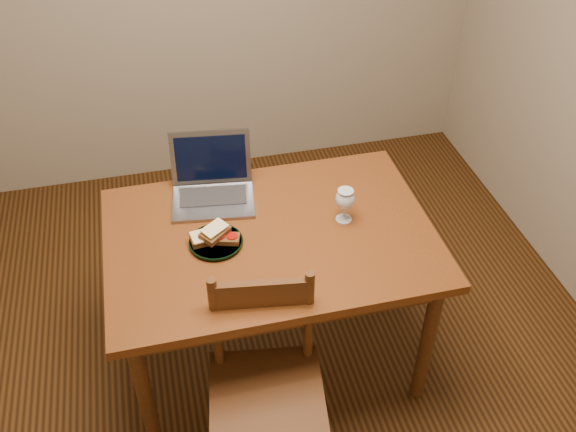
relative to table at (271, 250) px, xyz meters
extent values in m
cube|color=black|center=(-0.03, -0.01, -0.66)|extent=(3.20, 3.20, 0.02)
cube|color=#4A280C|center=(0.00, 0.00, 0.07)|extent=(1.30, 0.90, 0.04)
cylinder|color=#39200B|center=(-0.57, -0.37, -0.30)|extent=(0.06, 0.06, 0.70)
cylinder|color=#39200B|center=(0.57, -0.37, -0.30)|extent=(0.06, 0.06, 0.70)
cylinder|color=#39200B|center=(-0.57, 0.37, -0.30)|extent=(0.06, 0.06, 0.70)
cylinder|color=#39200B|center=(0.57, 0.37, -0.30)|extent=(0.06, 0.06, 0.70)
cube|color=#39200B|center=(-0.13, -0.52, -0.23)|extent=(0.47, 0.45, 0.04)
cube|color=#39200B|center=(-0.11, -0.36, 0.14)|extent=(0.34, 0.08, 0.12)
cylinder|color=black|center=(-0.22, -0.01, 0.09)|extent=(0.21, 0.21, 0.02)
cube|color=slate|center=(-0.19, 0.25, 0.09)|extent=(0.37, 0.28, 0.02)
cube|color=slate|center=(-0.17, 0.40, 0.22)|extent=(0.35, 0.12, 0.23)
cube|color=black|center=(-0.17, 0.40, 0.22)|extent=(0.30, 0.09, 0.19)
camera|label=1|loc=(-0.38, -1.87, 1.78)|focal=40.00mm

